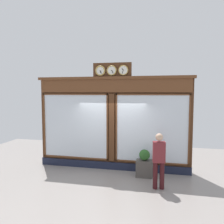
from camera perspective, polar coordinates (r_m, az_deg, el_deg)
ground_plane at (r=6.46m, az=-5.92°, el=-21.80°), size 14.00×14.00×0.00m
shop_facade at (r=8.67m, az=0.18°, el=-2.71°), size 5.83×0.42×3.97m
pedestrian at (r=7.13m, az=11.52°, el=-11.21°), size 0.39×0.27×1.69m
planter_box at (r=8.20m, az=8.01°, el=-13.67°), size 0.56×0.36×0.58m
planter_shrub at (r=8.06m, az=8.05°, el=-10.47°), size 0.37×0.37×0.37m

